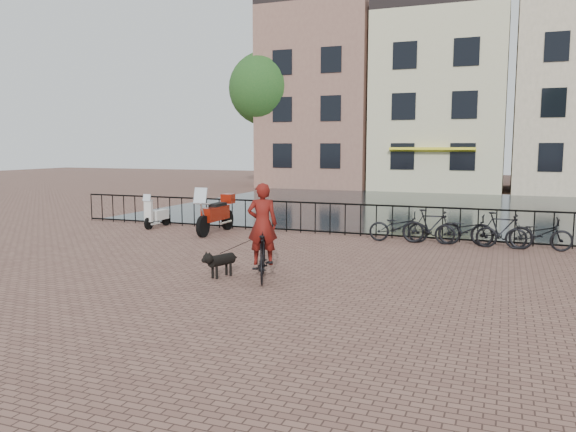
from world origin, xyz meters
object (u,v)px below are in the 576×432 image
(dog, at_px, (222,263))
(motorcycle, at_px, (216,209))
(scooter, at_px, (157,210))
(cyclist, at_px, (262,237))

(dog, height_order, motorcycle, motorcycle)
(dog, relative_size, motorcycle, 0.42)
(scooter, bearing_deg, motorcycle, -10.20)
(cyclist, distance_m, dog, 1.12)
(cyclist, bearing_deg, dog, -16.67)
(motorcycle, height_order, scooter, motorcycle)
(cyclist, bearing_deg, motorcycle, -74.93)
(dog, bearing_deg, cyclist, 25.18)
(motorcycle, distance_m, scooter, 2.59)
(cyclist, height_order, dog, cyclist)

